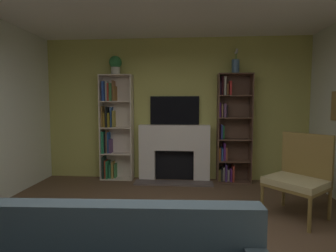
{
  "coord_description": "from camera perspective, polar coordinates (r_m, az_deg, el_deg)",
  "views": [
    {
      "loc": [
        0.27,
        -2.36,
        1.48
      ],
      "look_at": [
        0.0,
        1.15,
        1.2
      ],
      "focal_mm": 28.36,
      "sensor_mm": 36.0,
      "label": 1
    }
  ],
  "objects": [
    {
      "name": "vase_with_flowers",
      "position": [
        5.21,
        14.31,
        12.46
      ],
      "size": [
        0.14,
        0.14,
        0.46
      ],
      "color": "#4A6C91",
      "rests_on": "bookshelf_right"
    },
    {
      "name": "armchair",
      "position": [
        3.96,
        26.42,
        -9.38
      ],
      "size": [
        0.88,
        0.89,
        1.09
      ],
      "color": "olive",
      "rests_on": "ground_plane"
    },
    {
      "name": "wall_back_accent",
      "position": [
        5.28,
        1.48,
        3.58
      ],
      "size": [
        5.26,
        0.06,
        2.77
      ],
      "primitive_type": "cube",
      "color": "tan",
      "rests_on": "ground_plane"
    },
    {
      "name": "bookshelf_right",
      "position": [
        5.21,
        13.18,
        -1.03
      ],
      "size": [
        0.63,
        0.3,
        2.06
      ],
      "color": "brown",
      "rests_on": "ground_plane"
    },
    {
      "name": "fireplace",
      "position": [
        5.2,
        1.38,
        -5.39
      ],
      "size": [
        1.47,
        0.53,
        1.09
      ],
      "color": "silver",
      "rests_on": "ground_plane"
    },
    {
      "name": "bookshelf_left",
      "position": [
        5.37,
        -11.72,
        -0.37
      ],
      "size": [
        0.63,
        0.27,
        2.06
      ],
      "color": "beige",
      "rests_on": "ground_plane"
    },
    {
      "name": "tv",
      "position": [
        5.22,
        1.44,
        3.38
      ],
      "size": [
        0.95,
        0.06,
        0.55
      ],
      "primitive_type": "cube",
      "color": "black",
      "rests_on": "fireplace"
    },
    {
      "name": "coffee_table",
      "position": [
        2.42,
        -8.13,
        -24.19
      ],
      "size": [
        0.98,
        0.43,
        0.37
      ],
      "color": "brown",
      "rests_on": "ground_plane"
    },
    {
      "name": "potted_plant",
      "position": [
        5.34,
        -11.23,
        12.89
      ],
      "size": [
        0.24,
        0.24,
        0.36
      ],
      "color": "beige",
      "rests_on": "bookshelf_left"
    }
  ]
}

